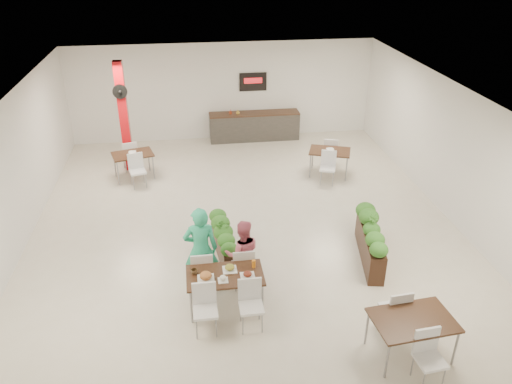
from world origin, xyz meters
TOP-DOWN VIEW (x-y plane):
  - ground at (0.00, 0.00)m, footprint 12.00×12.00m
  - room_shell at (0.00, 0.00)m, footprint 10.10×12.10m
  - red_column at (-3.00, 3.79)m, footprint 0.40×0.41m
  - service_counter at (1.00, 5.65)m, footprint 3.00×0.64m
  - main_table at (-0.72, -2.81)m, footprint 1.40×1.62m
  - diner_man at (-1.11, -2.16)m, footprint 0.66×0.43m
  - diner_woman at (-0.31, -2.16)m, footprint 0.70×0.55m
  - planter_left at (-0.61, -1.14)m, footprint 0.53×1.75m
  - planter_right at (2.48, -1.66)m, footprint 0.70×2.03m
  - side_table_a at (-2.81, 3.14)m, footprint 1.26×1.67m
  - side_table_b at (2.75, 2.58)m, footprint 1.33×1.67m
  - side_table_c at (2.19, -4.41)m, footprint 1.38×1.65m

SIDE VIEW (x-z plane):
  - ground at x=0.00m, z-range 0.00..0.00m
  - planter_left at x=-0.61m, z-range 0.04..0.95m
  - service_counter at x=1.00m, z-range -0.61..1.59m
  - planter_right at x=2.48m, z-range -0.03..1.05m
  - side_table_a at x=-2.81m, z-range 0.16..1.08m
  - side_table_b at x=2.75m, z-range 0.16..1.09m
  - side_table_c at x=2.19m, z-range 0.17..1.10m
  - main_table at x=-0.72m, z-range 0.17..1.10m
  - diner_woman at x=-0.31m, z-range 0.00..1.44m
  - diner_man at x=-1.11m, z-range 0.00..1.80m
  - red_column at x=-3.00m, z-range 0.04..3.24m
  - room_shell at x=0.00m, z-range 0.40..3.62m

